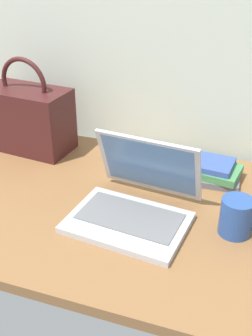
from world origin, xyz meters
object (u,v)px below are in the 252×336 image
object	(u,v)px
handbag	(28,118)
laptop	(135,202)
coffee_mug	(238,217)
book_stack	(207,170)

from	to	relation	value
handbag	laptop	bearing A→B (deg)	-29.55
laptop	coffee_mug	xyz separation A→B (m)	(0.27, 0.01, 0.01)
coffee_mug	book_stack	bearing A→B (deg)	114.68
coffee_mug	book_stack	world-z (taller)	coffee_mug
coffee_mug	book_stack	size ratio (longest dim) A/B	0.57
laptop	book_stack	bearing A→B (deg)	60.53
laptop	book_stack	xyz separation A→B (m)	(0.15, 0.27, -0.02)
coffee_mug	book_stack	xyz separation A→B (m)	(-0.12, 0.26, -0.02)
book_stack	handbag	bearing A→B (deg)	179.38
laptop	handbag	xyz separation A→B (m)	(-0.49, 0.28, 0.07)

